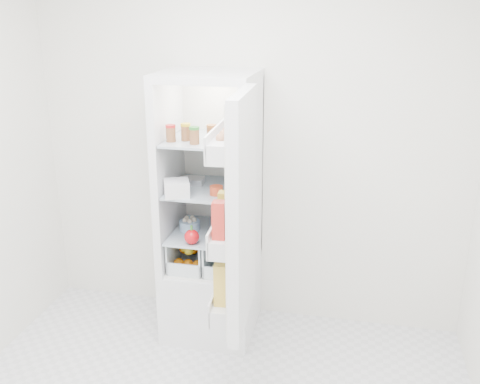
% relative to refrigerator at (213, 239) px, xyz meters
% --- Properties ---
extents(room_walls, '(3.02, 3.02, 2.61)m').
position_rel_refrigerator_xyz_m(room_walls, '(0.20, -1.25, 0.93)').
color(room_walls, white).
rests_on(room_walls, ground).
extents(refrigerator, '(0.60, 0.60, 1.80)m').
position_rel_refrigerator_xyz_m(refrigerator, '(0.00, 0.00, 0.00)').
color(refrigerator, white).
rests_on(refrigerator, ground).
extents(shelf_low, '(0.49, 0.53, 0.01)m').
position_rel_refrigerator_xyz_m(shelf_low, '(-0.00, -0.06, 0.07)').
color(shelf_low, '#A1B0BD').
rests_on(shelf_low, refrigerator).
extents(shelf_mid, '(0.49, 0.53, 0.02)m').
position_rel_refrigerator_xyz_m(shelf_mid, '(-0.00, -0.06, 0.38)').
color(shelf_mid, '#A1B0BD').
rests_on(shelf_mid, refrigerator).
extents(shelf_top, '(0.49, 0.53, 0.02)m').
position_rel_refrigerator_xyz_m(shelf_top, '(-0.00, -0.06, 0.71)').
color(shelf_top, '#A1B0BD').
rests_on(shelf_top, refrigerator).
extents(crisper_left, '(0.23, 0.46, 0.22)m').
position_rel_refrigerator_xyz_m(crisper_left, '(-0.12, -0.06, -0.06)').
color(crisper_left, silver).
rests_on(crisper_left, refrigerator).
extents(crisper_right, '(0.23, 0.46, 0.22)m').
position_rel_refrigerator_xyz_m(crisper_right, '(0.12, -0.06, -0.06)').
color(crisper_right, silver).
rests_on(crisper_right, refrigerator).
extents(condiment_jars, '(0.38, 0.16, 0.08)m').
position_rel_refrigerator_xyz_m(condiment_jars, '(-0.04, -0.18, 0.76)').
color(condiment_jars, '#B21919').
rests_on(condiment_jars, shelf_top).
extents(squeeze_bottle, '(0.06, 0.06, 0.20)m').
position_rel_refrigerator_xyz_m(squeeze_bottle, '(0.21, -0.02, 0.82)').
color(squeeze_bottle, silver).
rests_on(squeeze_bottle, shelf_top).
extents(tub_white, '(0.20, 0.20, 0.10)m').
position_rel_refrigerator_xyz_m(tub_white, '(-0.16, -0.26, 0.44)').
color(tub_white, silver).
rests_on(tub_white, shelf_mid).
extents(tin_red, '(0.09, 0.09, 0.06)m').
position_rel_refrigerator_xyz_m(tin_red, '(0.08, -0.18, 0.42)').
color(tin_red, '#C73E1D').
rests_on(tin_red, shelf_mid).
extents(foil_tray, '(0.17, 0.13, 0.04)m').
position_rel_refrigerator_xyz_m(foil_tray, '(-0.14, -0.00, 0.41)').
color(foil_tray, silver).
rests_on(foil_tray, shelf_mid).
extents(tub_green, '(0.10, 0.13, 0.07)m').
position_rel_refrigerator_xyz_m(tub_green, '(0.17, -0.03, 0.43)').
color(tub_green, '#397E42').
rests_on(tub_green, shelf_mid).
extents(red_cabbage, '(0.15, 0.15, 0.15)m').
position_rel_refrigerator_xyz_m(red_cabbage, '(0.15, -0.15, 0.16)').
color(red_cabbage, '#4F1C51').
rests_on(red_cabbage, shelf_low).
extents(bell_pepper, '(0.09, 0.09, 0.09)m').
position_rel_refrigerator_xyz_m(bell_pepper, '(-0.06, -0.28, 0.13)').
color(bell_pepper, red).
rests_on(bell_pepper, shelf_low).
extents(mushroom_bowl, '(0.17, 0.17, 0.06)m').
position_rel_refrigerator_xyz_m(mushroom_bowl, '(-0.14, -0.06, 0.11)').
color(mushroom_bowl, '#94B7DD').
rests_on(mushroom_bowl, shelf_low).
extents(citrus_pile, '(0.20, 0.24, 0.16)m').
position_rel_refrigerator_xyz_m(citrus_pile, '(-0.12, -0.12, -0.07)').
color(citrus_pile, orange).
rests_on(citrus_pile, refrigerator).
extents(veg_pile, '(0.16, 0.30, 0.10)m').
position_rel_refrigerator_xyz_m(veg_pile, '(0.13, -0.06, -0.10)').
color(veg_pile, '#22541C').
rests_on(veg_pile, refrigerator).
extents(fridge_door, '(0.20, 0.60, 1.30)m').
position_rel_refrigerator_xyz_m(fridge_door, '(0.32, -0.64, 0.43)').
color(fridge_door, white).
rests_on(fridge_door, refrigerator).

